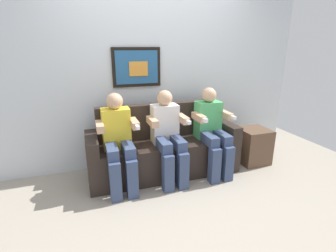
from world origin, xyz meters
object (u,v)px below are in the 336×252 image
at_px(couch, 164,150).
at_px(side_table_right, 253,146).
at_px(person_on_left, 118,139).
at_px(person_on_right, 212,128).
at_px(person_in_middle, 168,133).

distance_m(couch, side_table_right, 1.31).
distance_m(couch, person_on_left, 0.68).
bearing_deg(person_on_right, person_on_left, 179.98).
height_order(person_in_middle, person_on_right, same).
distance_m(person_on_right, side_table_right, 0.80).
relative_size(person_on_left, person_on_right, 1.00).
relative_size(person_in_middle, side_table_right, 2.22).
xyz_separation_m(couch, person_on_right, (0.60, -0.17, 0.29)).
distance_m(couch, person_on_right, 0.69).
bearing_deg(person_on_left, person_on_right, -0.02).
height_order(person_on_right, side_table_right, person_on_right).
height_order(person_on_left, side_table_right, person_on_left).
xyz_separation_m(person_on_left, person_on_right, (1.19, -0.00, 0.00)).
height_order(couch, person_on_right, person_on_right).
bearing_deg(person_on_right, side_table_right, 4.93).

